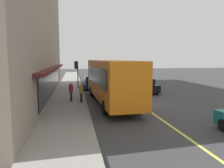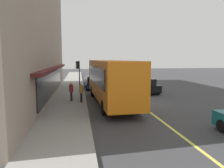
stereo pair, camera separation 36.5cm
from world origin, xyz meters
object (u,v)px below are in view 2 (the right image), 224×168
(traffic_light, at_px, (78,68))
(pedestrian_by_curb, at_px, (81,91))
(pedestrian_mid_block, at_px, (71,90))
(bus, at_px, (111,79))
(car_black, at_px, (146,86))
(car_navy, at_px, (93,82))

(traffic_light, height_order, pedestrian_by_curb, traffic_light)
(pedestrian_by_curb, bearing_deg, pedestrian_mid_block, 50.80)
(pedestrian_mid_block, bearing_deg, traffic_light, -3.99)
(traffic_light, bearing_deg, bus, -163.12)
(bus, height_order, traffic_light, bus)
(traffic_light, xyz_separation_m, pedestrian_mid_block, (-7.99, 0.56, -1.46))
(traffic_light, distance_m, pedestrian_by_curb, 8.78)
(pedestrian_by_curb, bearing_deg, bus, -91.96)
(car_black, bearing_deg, pedestrian_mid_block, 119.13)
(bus, height_order, pedestrian_mid_block, bus)
(pedestrian_by_curb, bearing_deg, traffic_light, 1.70)
(bus, height_order, pedestrian_by_curb, bus)
(bus, relative_size, pedestrian_by_curb, 7.24)
(car_black, xyz_separation_m, pedestrian_mid_block, (-4.37, 7.84, 0.33))
(bus, relative_size, car_navy, 2.57)
(pedestrian_by_curb, height_order, pedestrian_mid_block, pedestrian_mid_block)
(car_black, distance_m, car_navy, 6.82)
(pedestrian_mid_block, bearing_deg, bus, -103.09)
(traffic_light, bearing_deg, pedestrian_by_curb, -178.30)
(car_navy, bearing_deg, car_black, -126.12)
(car_navy, relative_size, pedestrian_by_curb, 2.82)
(bus, distance_m, car_navy, 9.26)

